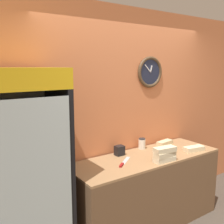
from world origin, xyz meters
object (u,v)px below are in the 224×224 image
sandwich_stack_middle (165,154)px  sandwich_stack_bottom (164,159)px  beverage_cooler (19,166)px  condiment_jar (142,144)px  sandwich_flat_left (165,143)px  sandwich_flat_right (194,149)px  sandwich_stack_top (165,150)px  chefs_knife (123,163)px  napkin_dispenser (119,151)px

sandwich_stack_middle → sandwich_stack_bottom: bearing=0.0°
beverage_cooler → sandwich_stack_bottom: 1.59m
beverage_cooler → condiment_jar: size_ratio=13.67×
sandwich_stack_bottom → condiment_jar: condiment_jar is taller
sandwich_flat_left → sandwich_flat_right: sandwich_flat_right is taller
sandwich_stack_top → condiment_jar: sandwich_stack_top is taller
sandwich_stack_middle → condiment_jar: size_ratio=1.88×
sandwich_stack_bottom → sandwich_flat_left: size_ratio=1.02×
sandwich_stack_top → sandwich_flat_left: (0.49, 0.47, -0.12)m
sandwich_flat_right → sandwich_stack_middle: bearing=-174.8°
chefs_knife → condiment_jar: condiment_jar is taller
sandwich_stack_bottom → sandwich_stack_middle: size_ratio=1.01×
sandwich_stack_top → condiment_jar: bearing=78.9°
chefs_knife → napkin_dispenser: bearing=62.6°
beverage_cooler → sandwich_stack_bottom: (1.55, -0.32, -0.16)m
sandwich_flat_right → chefs_knife: size_ratio=0.96×
sandwich_stack_bottom → sandwich_stack_top: 0.12m
sandwich_stack_bottom → sandwich_flat_right: 0.60m
sandwich_stack_middle → beverage_cooler: bearing=168.2°
sandwich_stack_bottom → sandwich_stack_middle: (-0.00, 0.00, 0.06)m
sandwich_stack_bottom → condiment_jar: size_ratio=1.90×
sandwich_stack_middle → sandwich_flat_right: bearing=5.2°
sandwich_stack_middle → sandwich_flat_left: sandwich_stack_middle is taller
beverage_cooler → sandwich_stack_bottom: size_ratio=7.19×
napkin_dispenser → sandwich_flat_left: bearing=-0.3°
sandwich_stack_bottom → sandwich_flat_right: size_ratio=0.93×
chefs_knife → beverage_cooler: bearing=174.6°
sandwich_flat_left → condiment_jar: (-0.39, 0.04, 0.04)m
sandwich_stack_bottom → chefs_knife: sandwich_stack_bottom is taller
sandwich_stack_bottom → sandwich_flat_right: bearing=5.2°
sandwich_stack_middle → sandwich_stack_top: sandwich_stack_top is taller
sandwich_stack_top → napkin_dispenser: 0.57m
sandwich_stack_top → sandwich_flat_left: sandwich_stack_top is taller
sandwich_flat_right → condiment_jar: 0.67m
chefs_knife → sandwich_stack_top: bearing=-26.9°
sandwich_flat_left → chefs_knife: 0.95m
beverage_cooler → chefs_knife: beverage_cooler is taller
beverage_cooler → sandwich_flat_left: 2.05m
sandwich_stack_bottom → condiment_jar: 0.52m
beverage_cooler → sandwich_stack_top: (1.55, -0.32, -0.04)m
sandwich_flat_left → condiment_jar: 0.39m
sandwich_flat_left → napkin_dispenser: napkin_dispenser is taller
sandwich_stack_middle → napkin_dispenser: size_ratio=2.26×
chefs_knife → napkin_dispenser: napkin_dispenser is taller
beverage_cooler → napkin_dispenser: bearing=6.8°
sandwich_flat_right → napkin_dispenser: size_ratio=2.46×
beverage_cooler → sandwich_flat_left: (2.04, 0.15, -0.16)m
sandwich_flat_right → napkin_dispenser: 0.99m
condiment_jar → sandwich_stack_top: bearing=-101.1°
sandwich_stack_middle → sandwich_flat_right: 0.60m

